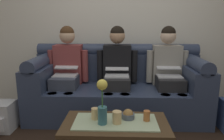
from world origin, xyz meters
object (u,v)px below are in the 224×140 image
object	(u,v)px
flower_vase	(102,102)
cup_near_right	(147,116)
couch	(117,88)
coffee_table	(115,126)
cup_far_center	(95,114)
backpack_left	(2,117)
person_middle	(117,68)
cup_near_left	(117,117)
person_left	(67,68)
snack_bowl	(128,115)
person_right	(168,69)

from	to	relation	value
flower_vase	cup_near_right	distance (m)	0.45
couch	coffee_table	distance (m)	0.99
cup_far_center	backpack_left	distance (m)	1.26
person_middle	couch	bearing A→B (deg)	90.00
cup_near_left	person_left	bearing A→B (deg)	124.52
coffee_table	cup_near_right	world-z (taller)	cup_near_right
cup_near_right	snack_bowl	bearing A→B (deg)	165.68
couch	backpack_left	world-z (taller)	couch
person_left	flower_vase	xyz separation A→B (m)	(0.57, -1.04, -0.10)
couch	flower_vase	bearing A→B (deg)	-96.45
person_middle	coffee_table	xyz separation A→B (m)	(0.00, -0.98, -0.36)
person_left	cup_near_left	size ratio (longest dim) A/B	10.68
flower_vase	cup_far_center	world-z (taller)	flower_vase
snack_bowl	cup_far_center	distance (m)	0.32
person_right	cup_near_right	size ratio (longest dim) A/B	12.34
person_middle	person_right	size ratio (longest dim) A/B	1.00
person_right	flower_vase	size ratio (longest dim) A/B	2.91
person_middle	backpack_left	xyz separation A→B (m)	(-1.36, -0.53, -0.49)
coffee_table	cup_far_center	distance (m)	0.23
snack_bowl	cup_far_center	xyz separation A→B (m)	(-0.32, -0.03, 0.02)
snack_bowl	cup_far_center	bearing A→B (deg)	-175.48
person_left	flower_vase	distance (m)	1.19
person_right	cup_near_right	distance (m)	1.07
person_middle	person_right	distance (m)	0.69
person_left	person_middle	size ratio (longest dim) A/B	1.00
person_middle	flower_vase	distance (m)	1.05
couch	cup_far_center	size ratio (longest dim) A/B	21.27
person_left	cup_near_left	distance (m)	1.26
coffee_table	person_middle	bearing A→B (deg)	90.00
couch	cup_near_right	distance (m)	1.01
person_right	backpack_left	distance (m)	2.17
couch	person_middle	bearing A→B (deg)	-90.00
cup_near_right	flower_vase	bearing A→B (deg)	-169.22
person_left	cup_near_right	bearing A→B (deg)	-44.41
cup_near_left	coffee_table	bearing A→B (deg)	111.45
snack_bowl	flower_vase	bearing A→B (deg)	-152.77
cup_near_left	person_middle	bearing A→B (deg)	90.82
couch	person_left	distance (m)	0.74
person_left	backpack_left	world-z (taller)	person_left
coffee_table	backpack_left	world-z (taller)	coffee_table
cup_near_left	cup_far_center	distance (m)	0.23
person_middle	cup_far_center	size ratio (longest dim) A/B	11.22
snack_bowl	cup_near_right	size ratio (longest dim) A/B	1.26
cup_near_left	flower_vase	bearing A→B (deg)	-171.98
person_middle	person_left	bearing A→B (deg)	-179.99
snack_bowl	cup_near_left	size ratio (longest dim) A/B	1.09
cup_near_right	person_left	bearing A→B (deg)	135.59
person_right	snack_bowl	world-z (taller)	person_right
snack_bowl	cup_near_right	xyz separation A→B (m)	(0.17, -0.04, 0.02)
flower_vase	cup_near_left	size ratio (longest dim) A/B	3.67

